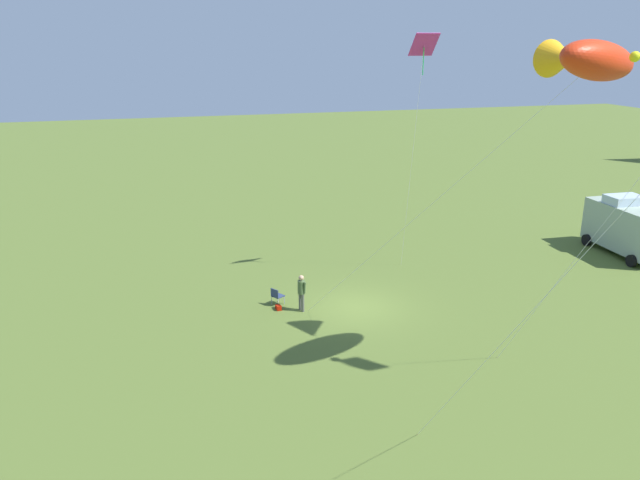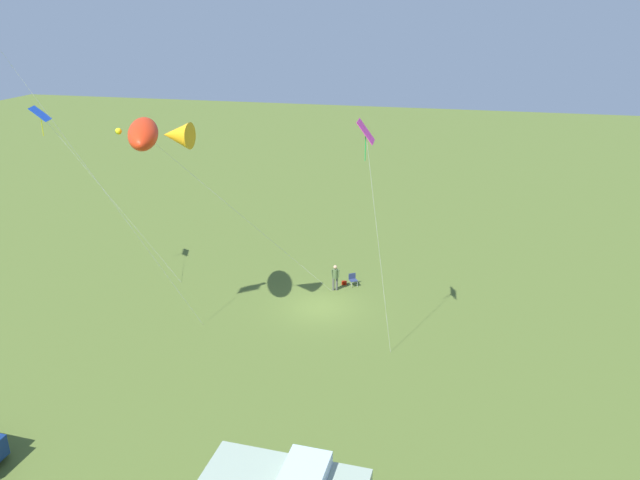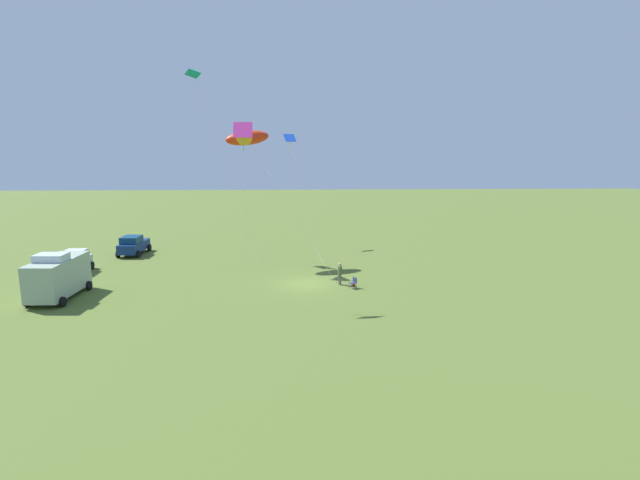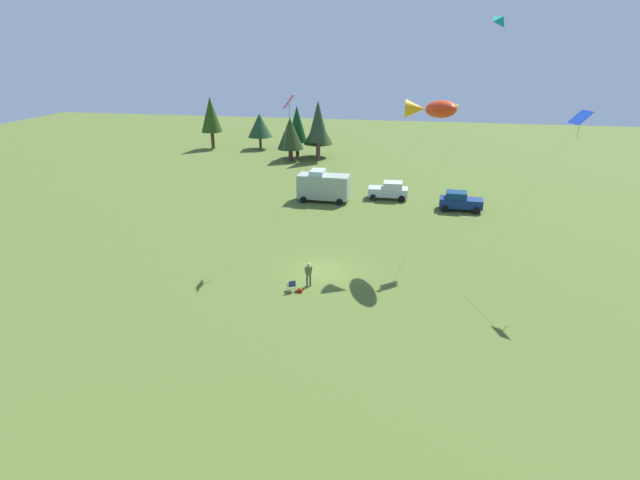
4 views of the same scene
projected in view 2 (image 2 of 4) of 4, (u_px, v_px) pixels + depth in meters
ground_plane at (320, 307)px, 37.93m from camera, size 160.00×160.00×0.00m
person_kite_flyer at (335, 276)px, 39.88m from camera, size 0.54×0.43×1.74m
folding_chair at (353, 279)px, 40.73m from camera, size 0.66×0.66×0.82m
backpack_on_grass at (344, 283)px, 41.03m from camera, size 0.34×0.25×0.22m
kite_large_fish at (151, 134)px, 30.93m from camera, size 9.66×9.64×12.10m
kite_diamond_rainbow at (366, 136)px, 29.34m from camera, size 2.09×1.33×12.21m
kite_diamond_blue at (44, 118)px, 36.20m from camera, size 7.15×3.66×11.75m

